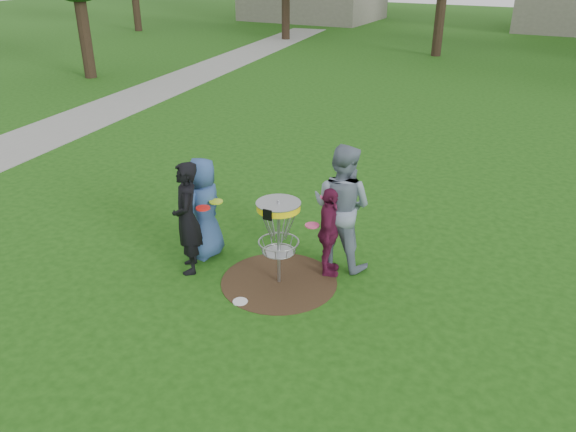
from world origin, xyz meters
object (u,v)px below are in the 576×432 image
at_px(player_maroon, 329,232).
at_px(disc_golf_basket, 279,223).
at_px(player_blue, 204,208).
at_px(player_black, 187,218).
at_px(player_grey, 342,207).

height_order(player_maroon, disc_golf_basket, player_maroon).
bearing_deg(disc_golf_basket, player_blue, 172.62).
xyz_separation_m(player_blue, player_maroon, (2.04, 0.40, -0.13)).
distance_m(player_black, player_maroon, 2.20).
distance_m(player_blue, disc_golf_basket, 1.51).
xyz_separation_m(player_grey, disc_golf_basket, (-0.60, -0.96, 0.00)).
distance_m(player_black, disc_golf_basket, 1.47).
relative_size(player_blue, player_black, 0.94).
relative_size(player_black, player_grey, 0.89).
relative_size(player_blue, player_grey, 0.84).
distance_m(player_grey, player_maroon, 0.47).
relative_size(player_grey, player_maroon, 1.41).
distance_m(player_maroon, disc_golf_basket, 0.87).
xyz_separation_m(player_black, player_maroon, (1.99, 0.91, -0.18)).
distance_m(player_grey, disc_golf_basket, 1.13).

